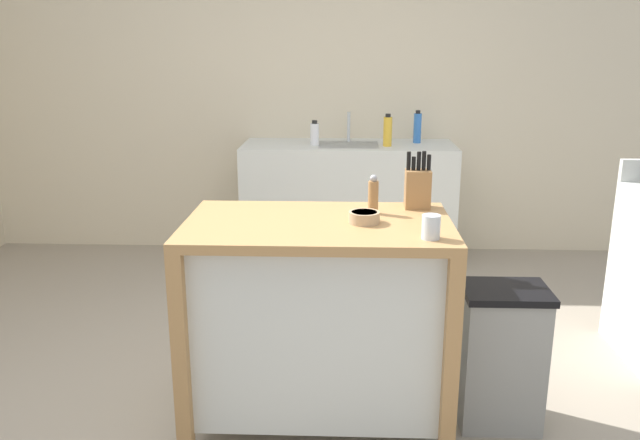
{
  "coord_description": "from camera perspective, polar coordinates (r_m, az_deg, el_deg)",
  "views": [
    {
      "loc": [
        0.27,
        -2.62,
        1.62
      ],
      "look_at": [
        0.17,
        0.12,
        0.86
      ],
      "focal_mm": 36.04,
      "sensor_mm": 36.0,
      "label": 1
    }
  ],
  "objects": [
    {
      "name": "wall_back",
      "position": [
        5.09,
        -0.87,
        11.84
      ],
      "size": [
        5.22,
        0.1,
        2.6
      ],
      "primitive_type": "cube",
      "color": "beige",
      "rests_on": "ground"
    },
    {
      "name": "bottle_dish_soap",
      "position": [
        4.87,
        8.64,
        8.11
      ],
      "size": [
        0.06,
        0.06,
        0.24
      ],
      "color": "blue",
      "rests_on": "sink_counter"
    },
    {
      "name": "sink_counter",
      "position": [
        4.86,
        2.49,
        1.53
      ],
      "size": [
        1.56,
        0.6,
        0.9
      ],
      "color": "silver",
      "rests_on": "ground"
    },
    {
      "name": "kitchen_island",
      "position": [
        2.77,
        -0.16,
        -8.18
      ],
      "size": [
        1.1,
        0.68,
        0.91
      ],
      "color": "#AD7F4C",
      "rests_on": "ground"
    },
    {
      "name": "drinking_cup",
      "position": [
        2.42,
        9.83,
        -0.61
      ],
      "size": [
        0.07,
        0.07,
        0.09
      ],
      "color": "silver",
      "rests_on": "kitchen_island"
    },
    {
      "name": "bowl_ceramic_small",
      "position": [
        2.61,
        3.95,
        0.28
      ],
      "size": [
        0.13,
        0.13,
        0.05
      ],
      "color": "tan",
      "rests_on": "kitchen_island"
    },
    {
      "name": "pepper_grinder",
      "position": [
        2.75,
        4.75,
        2.2
      ],
      "size": [
        0.04,
        0.04,
        0.17
      ],
      "color": "#9E7042",
      "rests_on": "kitchen_island"
    },
    {
      "name": "sink_faucet",
      "position": [
        4.9,
        2.56,
        8.27
      ],
      "size": [
        0.02,
        0.02,
        0.22
      ],
      "color": "#B7BCC1",
      "rests_on": "sink_counter"
    },
    {
      "name": "knife_block",
      "position": [
        2.86,
        8.67,
        2.89
      ],
      "size": [
        0.11,
        0.09,
        0.25
      ],
      "color": "#9E7042",
      "rests_on": "kitchen_island"
    },
    {
      "name": "bottle_hand_soap",
      "position": [
        4.72,
        -0.48,
        7.68
      ],
      "size": [
        0.07,
        0.07,
        0.18
      ],
      "color": "white",
      "rests_on": "sink_counter"
    },
    {
      "name": "bottle_spray_cleaner",
      "position": [
        4.68,
        6.03,
        7.86
      ],
      "size": [
        0.06,
        0.06,
        0.23
      ],
      "color": "yellow",
      "rests_on": "sink_counter"
    },
    {
      "name": "trash_bin",
      "position": [
        2.94,
        15.76,
        -11.55
      ],
      "size": [
        0.36,
        0.28,
        0.63
      ],
      "color": "gray",
      "rests_on": "ground"
    },
    {
      "name": "ground_plane",
      "position": [
        3.09,
        -3.29,
        -16.2
      ],
      "size": [
        6.22,
        6.22,
        0.0
      ],
      "primitive_type": "plane",
      "color": "gray",
      "rests_on": "ground"
    }
  ]
}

